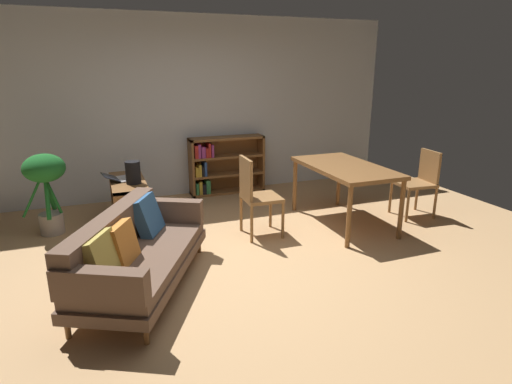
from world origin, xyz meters
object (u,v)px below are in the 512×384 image
Objects in this scene: open_laptop at (120,178)px; bookshelf at (222,165)px; dining_chair_far at (420,180)px; desk_speaker at (133,172)px; dining_table at (345,171)px; fabric_couch at (135,250)px; media_console at (130,202)px; dining_chair_near at (255,193)px; potted_floor_plant at (46,180)px.

open_laptop is 0.36× the size of bookshelf.
desk_speaker is at bearing 166.53° from dining_chair_far.
dining_table is 2.19m from bookshelf.
fabric_couch is 1.78m from open_laptop.
open_laptop reaches higher than media_console.
dining_table is 1.21m from dining_chair_near.
dining_table is (2.57, -0.95, 0.40)m from media_console.
media_console is 0.88× the size of bookshelf.
desk_speaker is (0.06, -0.18, 0.43)m from media_console.
fabric_couch is 1.71m from media_console.
dining_chair_near is at bearing -34.25° from open_laptop.
dining_chair_near is at bearing -29.94° from desk_speaker.
dining_table is at bearing -15.45° from potted_floor_plant.
media_console is 1.00m from potted_floor_plant.
open_laptop is (-0.08, 0.05, 0.32)m from media_console.
dining_chair_far reaches higher than open_laptop.
open_laptop is (0.01, 1.76, 0.24)m from fabric_couch.
media_console is 0.33m from open_laptop.
fabric_couch is 1.98× the size of dining_chair_near.
dining_table is 1.65× the size of dining_chair_far.
open_laptop is at bearing 89.53° from fabric_couch.
potted_floor_plant is at bearing 115.81° from fabric_couch.
desk_speaker reaches higher than open_laptop.
bookshelf is at bearing 137.36° from dining_chair_far.
fabric_couch is at bearing -64.19° from potted_floor_plant.
fabric_couch is 6.90× the size of desk_speaker.
dining_chair_far is 2.96m from bookshelf.
media_console is at bearing 164.12° from dining_chair_far.
media_console is 1.05× the size of potted_floor_plant.
fabric_couch is 3.11m from bookshelf.
potted_floor_plant is at bearing -158.84° from bookshelf.
dining_chair_near reaches higher than media_console.
potted_floor_plant is at bearing 169.03° from desk_speaker.
potted_floor_plant reaches higher than dining_chair_near.
dining_table is 1.24× the size of bookshelf.
bookshelf is (1.51, 0.95, 0.16)m from media_console.
bookshelf is (-2.17, 2.00, -0.05)m from dining_chair_far.
dining_chair_far reaches higher than dining_table.
fabric_couch is 1.30× the size of dining_table.
fabric_couch is at bearing -121.11° from bookshelf.
dining_table is (2.66, 0.75, 0.33)m from fabric_couch.
open_laptop is 0.29× the size of dining_table.
dining_chair_near is at bearing -22.37° from potted_floor_plant.
dining_table is at bearing -17.16° from desk_speaker.
potted_floor_plant is at bearing -177.12° from open_laptop.
dining_chair_near reaches higher than bookshelf.
dining_chair_far is at bearing 9.87° from fabric_couch.
bookshelf is at bearing 32.30° from media_console.
dining_chair_far is (3.68, -1.05, 0.21)m from media_console.
bookshelf is (1.59, 0.90, -0.16)m from open_laptop.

